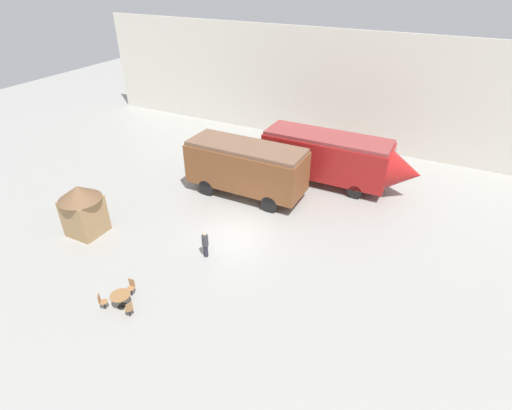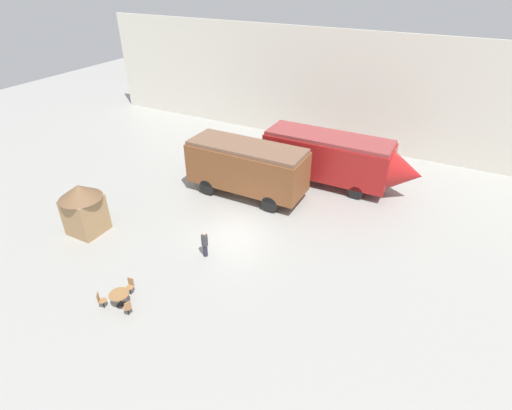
% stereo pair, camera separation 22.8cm
% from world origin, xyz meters
% --- Properties ---
extents(ground_plane, '(80.00, 80.00, 0.00)m').
position_xyz_m(ground_plane, '(0.00, 0.00, 0.00)').
color(ground_plane, gray).
extents(backdrop_wall, '(44.00, 0.15, 9.00)m').
position_xyz_m(backdrop_wall, '(0.00, 15.40, 4.50)').
color(backdrop_wall, beige).
rests_on(backdrop_wall, ground_plane).
extents(streamlined_locomotive, '(10.38, 2.84, 3.43)m').
position_xyz_m(streamlined_locomotive, '(3.12, 8.33, 1.98)').
color(streamlined_locomotive, maroon).
rests_on(streamlined_locomotive, ground_plane).
extents(passenger_coach_wooden, '(7.64, 2.82, 3.50)m').
position_xyz_m(passenger_coach_wooden, '(-1.63, 4.28, 2.08)').
color(passenger_coach_wooden, brown).
rests_on(passenger_coach_wooden, ground_plane).
extents(cafe_table_near, '(0.89, 0.89, 0.70)m').
position_xyz_m(cafe_table_near, '(-1.79, -7.19, 0.56)').
color(cafe_table_near, black).
rests_on(cafe_table_near, ground_plane).
extents(cafe_chair_0, '(0.41, 0.40, 0.87)m').
position_xyz_m(cafe_chair_0, '(-2.43, -7.70, 0.51)').
color(cafe_chair_0, black).
rests_on(cafe_chair_0, ground_plane).
extents(cafe_chair_1, '(0.39, 0.38, 0.87)m').
position_xyz_m(cafe_chair_1, '(-1.03, -7.49, 0.51)').
color(cafe_chair_1, black).
rests_on(cafe_chair_1, ground_plane).
extents(cafe_chair_2, '(0.36, 0.37, 0.87)m').
position_xyz_m(cafe_chair_2, '(-1.91, -6.38, 0.51)').
color(cafe_chair_2, black).
rests_on(cafe_chair_2, ground_plane).
extents(visitor_person, '(0.34, 0.34, 1.52)m').
position_xyz_m(visitor_person, '(-0.42, -2.44, 0.82)').
color(visitor_person, '#262633').
rests_on(visitor_person, ground_plane).
extents(ticket_kiosk, '(2.34, 2.34, 3.00)m').
position_xyz_m(ticket_kiosk, '(-7.61, -3.69, 1.67)').
color(ticket_kiosk, '#99754C').
rests_on(ticket_kiosk, ground_plane).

